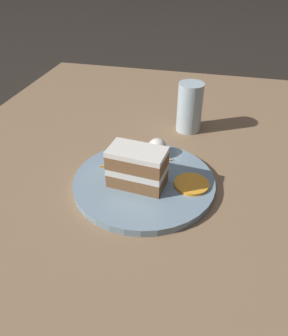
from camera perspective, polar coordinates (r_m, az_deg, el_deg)
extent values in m
plane|color=black|center=(0.77, -1.74, -2.71)|extent=(6.00, 6.00, 0.00)
cube|color=#846647|center=(0.76, -1.77, -1.71)|extent=(1.39, 1.01, 0.03)
cylinder|color=gray|center=(0.70, 0.00, -2.45)|extent=(0.30, 0.30, 0.02)
cube|color=brown|center=(0.68, -1.17, -1.74)|extent=(0.08, 0.12, 0.03)
cube|color=white|center=(0.67, -1.19, -0.23)|extent=(0.08, 0.12, 0.01)
cube|color=brown|center=(0.65, -1.21, 1.33)|extent=(0.08, 0.12, 0.03)
cube|color=white|center=(0.64, -1.23, 2.79)|extent=(0.08, 0.12, 0.01)
ellipsoid|color=white|center=(0.77, 2.32, 3.66)|extent=(0.05, 0.04, 0.04)
cylinder|color=orange|center=(0.69, 8.26, -2.78)|extent=(0.07, 0.07, 0.01)
cube|color=orange|center=(0.76, 4.18, 1.33)|extent=(0.01, 0.02, 0.00)
cube|color=orange|center=(0.74, -7.28, 0.28)|extent=(0.01, 0.01, 0.00)
cube|color=orange|center=(0.77, -5.84, 2.09)|extent=(0.02, 0.02, 0.00)
cube|color=orange|center=(0.75, -3.66, 1.18)|extent=(0.02, 0.01, 0.00)
cube|color=orange|center=(0.74, -4.76, 0.35)|extent=(0.02, 0.02, 0.00)
cylinder|color=silver|center=(0.90, 7.95, 10.42)|extent=(0.07, 0.07, 0.13)
cylinder|color=silver|center=(0.92, 7.74, 7.98)|extent=(0.06, 0.06, 0.05)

